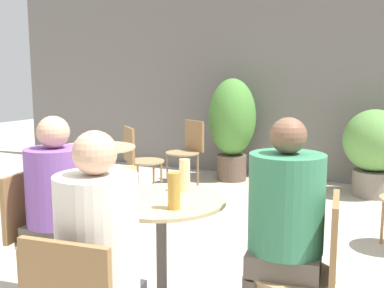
% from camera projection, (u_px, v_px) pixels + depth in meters
% --- Properties ---
extents(storefront_wall, '(10.00, 0.06, 3.00)m').
position_uv_depth(storefront_wall, '(314.00, 70.00, 6.00)').
color(storefront_wall, slate).
rests_on(storefront_wall, ground_plane).
extents(cafe_table_near, '(0.72, 0.72, 0.76)m').
position_uv_depth(cafe_table_near, '(161.00, 232.00, 2.50)').
color(cafe_table_near, '#514C47').
rests_on(cafe_table_near, ground_plane).
extents(cafe_table_far, '(0.75, 0.75, 0.76)m').
position_uv_depth(cafe_table_far, '(97.00, 165.00, 4.31)').
color(cafe_table_far, '#514C47').
rests_on(cafe_table_far, ground_plane).
extents(bistro_chair_0, '(0.45, 0.44, 0.84)m').
position_uv_depth(bistro_chair_0, '(39.00, 227.00, 2.76)').
color(bistro_chair_0, '#997F56').
rests_on(bistro_chair_0, ground_plane).
extents(bistro_chair_2, '(0.45, 0.44, 0.84)m').
position_uv_depth(bistro_chair_2, '(312.00, 261.00, 2.25)').
color(bistro_chair_2, '#997F56').
rests_on(bistro_chair_2, ground_plane).
extents(bistro_chair_3, '(0.50, 0.50, 0.84)m').
position_uv_depth(bistro_chair_3, '(138.00, 155.00, 5.23)').
color(bistro_chair_3, '#997F56').
rests_on(bistro_chair_3, ground_plane).
extents(bistro_chair_4, '(0.48, 0.49, 0.84)m').
position_uv_depth(bistro_chair_4, '(188.00, 146.00, 5.90)').
color(bistro_chair_4, '#997F56').
rests_on(bistro_chair_4, ground_plane).
extents(seated_person_0, '(0.38, 0.35, 1.20)m').
position_uv_depth(seated_person_0, '(58.00, 198.00, 2.68)').
color(seated_person_0, brown).
rests_on(seated_person_0, ground_plane).
extents(seated_person_1, '(0.34, 0.36, 1.22)m').
position_uv_depth(seated_person_1, '(100.00, 250.00, 1.85)').
color(seated_person_1, '#2D2D33').
rests_on(seated_person_1, ground_plane).
extents(seated_person_2, '(0.41, 0.38, 1.23)m').
position_uv_depth(seated_person_2, '(283.00, 218.00, 2.27)').
color(seated_person_2, brown).
rests_on(seated_person_2, ground_plane).
extents(beer_glass_0, '(0.07, 0.07, 0.19)m').
position_uv_depth(beer_glass_0, '(174.00, 191.00, 2.27)').
color(beer_glass_0, '#B28433').
rests_on(beer_glass_0, cafe_table_near).
extents(beer_glass_1, '(0.06, 0.06, 0.19)m').
position_uv_depth(beer_glass_1, '(185.00, 175.00, 2.61)').
color(beer_glass_1, beige).
rests_on(beer_glass_1, cafe_table_near).
extents(beer_glass_2, '(0.07, 0.07, 0.16)m').
position_uv_depth(beer_glass_2, '(129.00, 180.00, 2.54)').
color(beer_glass_2, '#DBC65B').
rests_on(beer_glass_2, cafe_table_near).
extents(potted_plant_0, '(0.64, 0.64, 1.39)m').
position_uv_depth(potted_plant_0, '(232.00, 123.00, 6.11)').
color(potted_plant_0, brown).
rests_on(potted_plant_0, ground_plane).
extents(potted_plant_1, '(0.72, 0.72, 1.04)m').
position_uv_depth(potted_plant_1, '(374.00, 147.00, 5.30)').
color(potted_plant_1, slate).
rests_on(potted_plant_1, ground_plane).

